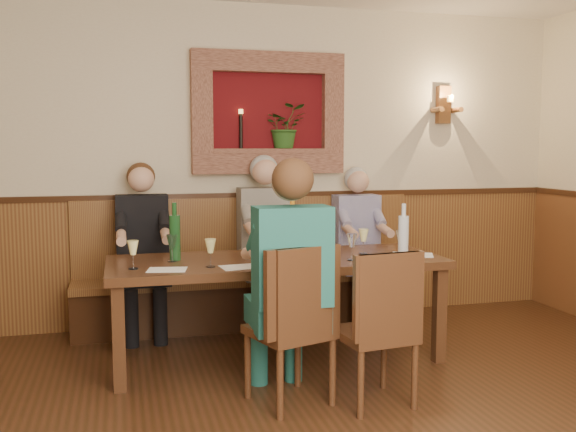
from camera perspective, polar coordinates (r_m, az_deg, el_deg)
The scene contains 29 objects.
room_shell at distance 2.85m, azimuth 8.04°, elevation 12.85°, with size 6.04×6.04×2.82m.
wainscoting at distance 2.99m, azimuth 7.66°, elevation -12.74°, with size 6.02×6.02×1.15m.
wall_niche at distance 5.72m, azimuth -1.32°, elevation 8.68°, with size 1.36×0.30×1.06m.
wall_sconce at distance 6.31m, azimuth 13.73°, elevation 9.51°, with size 0.25×0.20×0.35m.
dining_table at distance 4.68m, azimuth -1.03°, elevation -4.67°, with size 2.40×0.90×0.75m.
bench at distance 5.65m, azimuth -3.32°, elevation -6.39°, with size 3.00×0.45×1.11m.
chair_near_left at distance 3.97m, azimuth 0.29°, elevation -12.43°, with size 0.55×0.55×0.98m.
chair_near_right at distance 4.00m, azimuth 7.71°, elevation -12.50°, with size 0.47×0.47×0.95m.
person_bench_left at distance 5.39m, azimuth -12.73°, elevation -4.29°, with size 0.42×0.52×1.43m.
person_bench_mid at distance 5.51m, azimuth -1.89°, elevation -3.62°, with size 0.45×0.55×1.49m.
person_bench_right at distance 5.77m, azimuth 6.35°, elevation -3.72°, with size 0.40×0.49×1.38m.
person_chair_front at distance 3.93m, azimuth 0.01°, elevation -7.59°, with size 0.45×0.55×1.49m.
spittoon_bucket at distance 4.60m, azimuth -1.22°, elevation -2.23°, with size 0.23×0.23×0.27m, color red.
wine_bottle_green_a at distance 4.70m, azimuth 0.38°, elevation -1.38°, with size 0.09×0.09×0.45m.
wine_bottle_green_b at distance 4.62m, azimuth -10.02°, elevation -1.80°, with size 0.09×0.09×0.41m.
water_bottle at distance 4.74m, azimuth 10.21°, elevation -1.72°, with size 0.09×0.09×0.40m.
tasting_sheet_a at distance 4.30m, azimuth -10.70°, elevation -4.70°, with size 0.25×0.18×0.00m, color white.
tasting_sheet_b at distance 4.53m, azimuth 0.61°, elevation -4.05°, with size 0.25×0.18×0.00m, color white.
tasting_sheet_c at distance 4.89m, azimuth 11.02°, elevation -3.39°, with size 0.30×0.21×0.00m, color white.
tasting_sheet_d at distance 4.33m, azimuth -4.19°, elevation -4.53°, with size 0.27×0.19×0.00m, color white.
wine_glass_0 at distance 4.77m, azimuth 1.21°, elevation -2.37°, with size 0.08×0.08×0.19m, color #FFFA98, non-canonical shape.
wine_glass_1 at distance 4.58m, azimuth 5.70°, elevation -2.77°, with size 0.08×0.08×0.19m, color white, non-canonical shape.
wine_glass_2 at distance 4.35m, azimuth -13.61°, elevation -3.38°, with size 0.08×0.08×0.19m, color #FFFA98, non-canonical shape.
wine_glass_3 at distance 4.34m, azimuth -2.47°, elevation -3.24°, with size 0.08×0.08×0.19m, color #FFFA98, non-canonical shape.
wine_glass_4 at distance 4.34m, azimuth -6.91°, elevation -3.28°, with size 0.08×0.08×0.19m, color #FFFA98, non-canonical shape.
wine_glass_5 at distance 4.59m, azimuth -10.27°, elevation -2.82°, with size 0.08×0.08×0.19m, color white, non-canonical shape.
wine_glass_6 at distance 4.48m, azimuth -1.91°, elevation -2.93°, with size 0.08×0.08×0.19m, color #FFFA98, non-canonical shape.
wine_glass_7 at distance 4.84m, azimuth 9.97°, elevation -2.35°, with size 0.08×0.08×0.19m, color white, non-canonical shape.
wine_glass_8 at distance 4.86m, azimuth 6.72°, elevation -2.26°, with size 0.08×0.08×0.19m, color #FFFA98, non-canonical shape.
Camera 1 is at (-1.09, -2.61, 1.55)m, focal length 40.00 mm.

